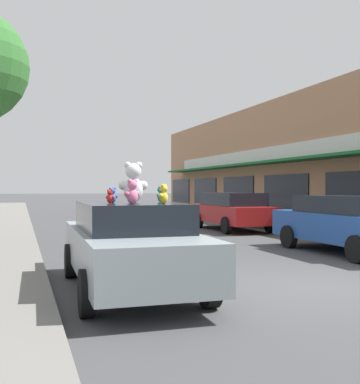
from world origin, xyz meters
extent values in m
plane|color=#424244|center=(0.00, 0.00, 0.00)|extent=(260.00, 260.00, 0.00)
cube|color=#19662D|center=(7.33, 14.42, 3.04)|extent=(1.26, 33.12, 0.12)
cube|color=silver|center=(7.91, 14.42, 3.59)|extent=(0.08, 31.55, 0.70)
cube|color=black|center=(7.92, 8.79, 1.40)|extent=(0.06, 4.28, 2.00)
cube|color=black|center=(7.92, 14.42, 1.40)|extent=(0.06, 4.28, 2.00)
cube|color=black|center=(7.92, 20.06, 1.40)|extent=(0.06, 4.28, 2.00)
cube|color=black|center=(7.92, 25.69, 1.40)|extent=(0.06, 4.28, 2.00)
cube|color=black|center=(7.92, 31.32, 1.40)|extent=(0.06, 4.28, 2.00)
cube|color=#8C999E|center=(-3.21, 0.67, 0.67)|extent=(1.89, 4.83, 0.70)
cube|color=black|center=(-3.21, 0.67, 1.25)|extent=(1.62, 2.67, 0.46)
cylinder|color=black|center=(-4.04, 2.17, 0.32)|extent=(0.22, 0.65, 0.65)
cylinder|color=black|center=(-2.30, 2.13, 0.32)|extent=(0.22, 0.65, 0.65)
cylinder|color=black|center=(-4.11, -0.80, 0.32)|extent=(0.22, 0.65, 0.65)
cylinder|color=black|center=(-2.37, -0.84, 0.32)|extent=(0.22, 0.65, 0.65)
ellipsoid|color=white|center=(-3.11, 0.81, 1.70)|extent=(0.35, 0.30, 0.43)
sphere|color=white|center=(-3.11, 0.81, 2.01)|extent=(0.29, 0.29, 0.27)
sphere|color=white|center=(-3.01, 0.80, 2.12)|extent=(0.12, 0.12, 0.11)
sphere|color=white|center=(-3.21, 0.82, 2.12)|extent=(0.12, 0.12, 0.11)
sphere|color=white|center=(-3.10, 0.93, 2.00)|extent=(0.11, 0.11, 0.10)
sphere|color=white|center=(-2.94, 0.82, 1.77)|extent=(0.17, 0.17, 0.16)
sphere|color=white|center=(-3.28, 0.85, 1.77)|extent=(0.17, 0.17, 0.16)
ellipsoid|color=red|center=(-3.58, 0.48, 1.55)|extent=(0.14, 0.14, 0.14)
sphere|color=red|center=(-3.58, 0.48, 1.65)|extent=(0.12, 0.12, 0.09)
sphere|color=red|center=(-3.55, 0.46, 1.69)|extent=(0.05, 0.05, 0.04)
sphere|color=red|center=(-3.60, 0.50, 1.69)|extent=(0.05, 0.05, 0.04)
sphere|color=#FF4741|center=(-3.55, 0.51, 1.65)|extent=(0.05, 0.05, 0.03)
sphere|color=red|center=(-3.53, 0.45, 1.58)|extent=(0.07, 0.07, 0.05)
sphere|color=red|center=(-3.62, 0.52, 1.58)|extent=(0.07, 0.07, 0.05)
ellipsoid|color=pink|center=(-3.33, -0.10, 1.60)|extent=(0.23, 0.22, 0.24)
sphere|color=pink|center=(-3.33, -0.10, 1.78)|extent=(0.20, 0.20, 0.15)
sphere|color=pink|center=(-3.29, -0.07, 1.83)|extent=(0.09, 0.09, 0.06)
sphere|color=pink|center=(-3.38, -0.12, 1.83)|extent=(0.09, 0.09, 0.06)
sphere|color=#FFA3DA|center=(-3.36, -0.04, 1.77)|extent=(0.08, 0.08, 0.06)
sphere|color=pink|center=(-3.26, -0.04, 1.64)|extent=(0.12, 0.12, 0.09)
sphere|color=pink|center=(-3.43, -0.13, 1.64)|extent=(0.12, 0.12, 0.09)
ellipsoid|color=blue|center=(-3.52, 0.57, 1.56)|extent=(0.14, 0.12, 0.16)
sphere|color=blue|center=(-3.52, 0.57, 1.68)|extent=(0.12, 0.12, 0.10)
sphere|color=blue|center=(-3.48, 0.56, 1.72)|extent=(0.05, 0.05, 0.04)
sphere|color=blue|center=(-3.55, 0.58, 1.72)|extent=(0.05, 0.05, 0.04)
sphere|color=#548DFF|center=(-3.51, 0.61, 1.67)|extent=(0.04, 0.04, 0.04)
sphere|color=blue|center=(-3.45, 0.57, 1.59)|extent=(0.07, 0.07, 0.06)
sphere|color=blue|center=(-3.58, 0.59, 1.59)|extent=(0.07, 0.07, 0.06)
ellipsoid|color=yellow|center=(-2.84, -0.13, 1.58)|extent=(0.19, 0.19, 0.19)
sphere|color=yellow|center=(-2.84, -0.13, 1.72)|extent=(0.17, 0.17, 0.12)
sphere|color=yellow|center=(-2.81, -0.10, 1.76)|extent=(0.07, 0.07, 0.05)
sphere|color=yellow|center=(-2.88, -0.16, 1.76)|extent=(0.07, 0.07, 0.05)
sphere|color=#FFFF4D|center=(-2.88, -0.09, 1.71)|extent=(0.06, 0.06, 0.05)
sphere|color=yellow|center=(-2.80, -0.07, 1.61)|extent=(0.10, 0.10, 0.07)
sphere|color=yellow|center=(-2.91, -0.17, 1.61)|extent=(0.10, 0.10, 0.07)
ellipsoid|color=teal|center=(-2.59, 0.93, 1.57)|extent=(0.17, 0.17, 0.17)
sphere|color=teal|center=(-2.59, 0.93, 1.70)|extent=(0.15, 0.15, 0.11)
sphere|color=teal|center=(-2.56, 0.96, 1.74)|extent=(0.06, 0.06, 0.05)
sphere|color=teal|center=(-2.62, 0.90, 1.74)|extent=(0.06, 0.06, 0.05)
sphere|color=#47CDC6|center=(-2.62, 0.96, 1.69)|extent=(0.06, 0.06, 0.04)
sphere|color=teal|center=(-2.55, 0.99, 1.60)|extent=(0.09, 0.09, 0.06)
sphere|color=teal|center=(-2.64, 0.89, 1.60)|extent=(0.09, 0.09, 0.06)
cube|color=#1E4793|center=(3.23, 3.32, 0.69)|extent=(1.83, 4.75, 0.74)
cube|color=black|center=(3.23, 3.32, 1.29)|extent=(1.61, 2.87, 0.45)
cylinder|color=black|center=(2.34, 4.79, 0.32)|extent=(0.20, 0.65, 0.65)
cylinder|color=black|center=(4.13, 4.79, 0.32)|extent=(0.20, 0.65, 0.65)
cylinder|color=black|center=(2.34, 1.85, 0.32)|extent=(0.20, 0.65, 0.65)
cube|color=maroon|center=(3.23, 10.61, 0.67)|extent=(1.87, 4.69, 0.68)
cube|color=black|center=(3.23, 10.61, 1.26)|extent=(1.65, 3.10, 0.51)
cylinder|color=black|center=(2.31, 12.06, 0.32)|extent=(0.20, 0.65, 0.65)
cylinder|color=black|center=(4.15, 12.06, 0.32)|extent=(0.20, 0.65, 0.65)
cylinder|color=black|center=(2.31, 9.15, 0.32)|extent=(0.20, 0.65, 0.65)
cylinder|color=black|center=(4.15, 9.15, 0.32)|extent=(0.20, 0.65, 0.65)
camera|label=1|loc=(-4.95, -7.27, 1.74)|focal=45.00mm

